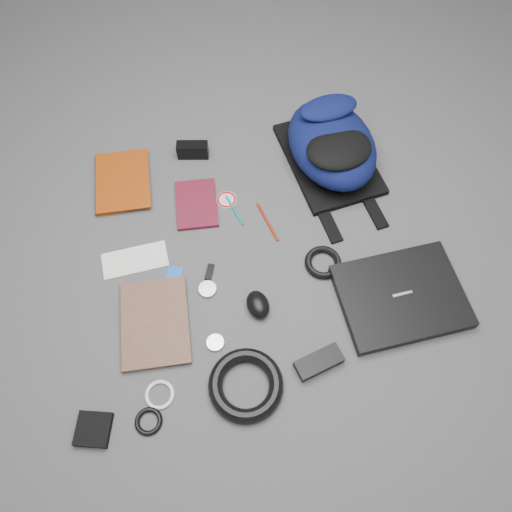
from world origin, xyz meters
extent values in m
plane|color=#4F4F51|center=(0.00, 0.00, 0.00)|extent=(4.00, 4.00, 0.00)
cube|color=black|center=(0.39, -0.24, 0.02)|extent=(0.37, 0.29, 0.04)
imported|color=#842D07|center=(-0.47, 0.41, 0.01)|extent=(0.21, 0.27, 0.03)
imported|color=#BC6B0D|center=(-0.45, -0.13, 0.01)|extent=(0.23, 0.30, 0.02)
cube|color=white|center=(-0.38, 0.09, 0.00)|extent=(0.21, 0.09, 0.00)
cube|color=#4A0E1B|center=(-0.14, 0.25, 0.01)|extent=(0.16, 0.21, 0.02)
cube|color=black|center=(-0.11, 0.46, 0.03)|extent=(0.12, 0.07, 0.06)
cylinder|color=silver|center=(-0.04, 0.24, 0.00)|extent=(0.08, 0.08, 0.00)
cylinder|color=#0E7A81|center=(-0.02, 0.19, 0.00)|extent=(0.04, 0.13, 0.01)
cylinder|color=maroon|center=(0.07, 0.12, 0.00)|extent=(0.04, 0.16, 0.01)
cube|color=blue|center=(-0.27, 0.00, 0.00)|extent=(0.07, 0.09, 0.00)
cube|color=black|center=(-0.15, -0.01, 0.01)|extent=(0.04, 0.06, 0.01)
ellipsoid|color=black|center=(-0.04, -0.16, 0.02)|extent=(0.07, 0.10, 0.05)
cylinder|color=#A9AAAC|center=(-0.17, -0.07, 0.01)|extent=(0.06, 0.06, 0.01)
cylinder|color=silver|center=(-0.19, -0.24, 0.01)|extent=(0.06, 0.06, 0.01)
torus|color=black|center=(0.20, -0.07, 0.01)|extent=(0.14, 0.14, 0.02)
cube|color=black|center=(0.09, -0.37, 0.02)|extent=(0.15, 0.08, 0.03)
torus|color=black|center=(-0.13, -0.39, 0.02)|extent=(0.25, 0.25, 0.04)
cube|color=black|center=(-0.56, -0.40, 0.01)|extent=(0.11, 0.11, 0.02)
torus|color=black|center=(-0.41, -0.41, 0.01)|extent=(0.10, 0.10, 0.01)
torus|color=white|center=(-0.37, -0.35, 0.01)|extent=(0.10, 0.10, 0.01)
camera|label=1|loc=(-0.18, -0.71, 1.42)|focal=35.00mm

